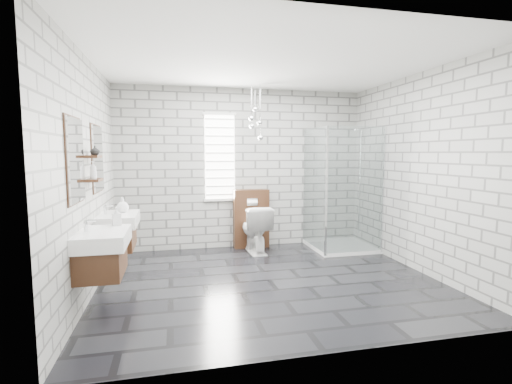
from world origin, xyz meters
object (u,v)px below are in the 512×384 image
object	(u,v)px
vanity_right	(115,221)
toilet	(255,229)
cistern_panel	(251,218)
vanity_left	(99,241)
shower_enclosure	(339,220)

from	to	relation	value
vanity_right	toilet	world-z (taller)	vanity_right
cistern_panel	vanity_right	bearing A→B (deg)	-148.82
cistern_panel	toilet	bearing A→B (deg)	-90.00
vanity_left	toilet	distance (m)	2.86
vanity_right	toilet	size ratio (longest dim) A/B	2.04
vanity_right	toilet	bearing A→B (deg)	24.07
shower_enclosure	toilet	world-z (taller)	shower_enclosure
vanity_right	shower_enclosure	size ratio (longest dim) A/B	0.77
cistern_panel	shower_enclosure	world-z (taller)	shower_enclosure
vanity_left	toilet	xyz separation A→B (m)	(2.03, 1.98, -0.37)
vanity_left	vanity_right	size ratio (longest dim) A/B	1.00
vanity_left	vanity_right	distance (m)	1.08
cistern_panel	vanity_left	bearing A→B (deg)	-131.35
toilet	vanity_right	bearing A→B (deg)	21.58
vanity_left	shower_enclosure	distance (m)	3.86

